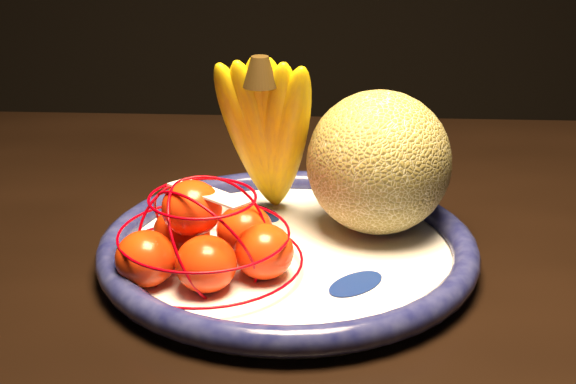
{
  "coord_description": "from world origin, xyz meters",
  "views": [
    {
      "loc": [
        -0.01,
        -0.85,
        1.05
      ],
      "look_at": [
        -0.02,
        -0.15,
        0.76
      ],
      "focal_mm": 50.0,
      "sensor_mm": 36.0,
      "label": 1
    }
  ],
  "objects_px": {
    "dining_table": "(251,287)",
    "banana_bunch": "(268,129)",
    "mandarin_bag": "(206,241)",
    "fruit_bowl": "(288,249)",
    "cantaloupe": "(379,162)"
  },
  "relations": [
    {
      "from": "fruit_bowl",
      "to": "banana_bunch",
      "type": "distance_m",
      "value": 0.13
    },
    {
      "from": "dining_table",
      "to": "banana_bunch",
      "type": "xyz_separation_m",
      "value": [
        0.02,
        -0.01,
        0.18
      ]
    },
    {
      "from": "fruit_bowl",
      "to": "banana_bunch",
      "type": "xyz_separation_m",
      "value": [
        -0.02,
        0.08,
        0.1
      ]
    },
    {
      "from": "dining_table",
      "to": "fruit_bowl",
      "type": "bearing_deg",
      "value": -61.06
    },
    {
      "from": "banana_bunch",
      "to": "mandarin_bag",
      "type": "relative_size",
      "value": 1.08
    },
    {
      "from": "cantaloupe",
      "to": "mandarin_bag",
      "type": "height_order",
      "value": "cantaloupe"
    },
    {
      "from": "fruit_bowl",
      "to": "cantaloupe",
      "type": "height_order",
      "value": "cantaloupe"
    },
    {
      "from": "dining_table",
      "to": "fruit_bowl",
      "type": "height_order",
      "value": "fruit_bowl"
    },
    {
      "from": "dining_table",
      "to": "cantaloupe",
      "type": "height_order",
      "value": "cantaloupe"
    },
    {
      "from": "fruit_bowl",
      "to": "mandarin_bag",
      "type": "distance_m",
      "value": 0.09
    },
    {
      "from": "fruit_bowl",
      "to": "mandarin_bag",
      "type": "height_order",
      "value": "mandarin_bag"
    },
    {
      "from": "cantaloupe",
      "to": "mandarin_bag",
      "type": "xyz_separation_m",
      "value": [
        -0.16,
        -0.1,
        -0.04
      ]
    },
    {
      "from": "dining_table",
      "to": "mandarin_bag",
      "type": "bearing_deg",
      "value": -101.55
    },
    {
      "from": "mandarin_bag",
      "to": "dining_table",
      "type": "bearing_deg",
      "value": 75.74
    },
    {
      "from": "dining_table",
      "to": "banana_bunch",
      "type": "distance_m",
      "value": 0.19
    }
  ]
}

